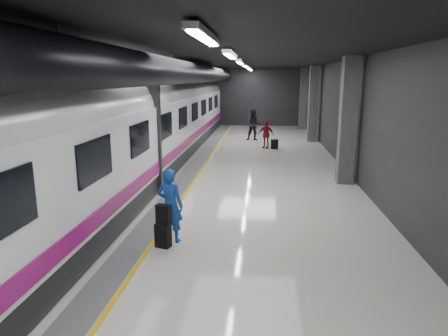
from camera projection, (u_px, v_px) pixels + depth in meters
name	position (u px, v px, depth m)	size (l,w,h in m)	color
ground	(214.00, 195.00, 13.13)	(40.00, 40.00, 0.00)	silver
platform_hall	(208.00, 85.00, 13.31)	(10.02, 40.02, 4.51)	black
train	(115.00, 131.00, 12.98)	(3.05, 38.00, 4.05)	black
traveler_main	(170.00, 205.00, 9.22)	(0.64, 0.42, 1.74)	blue
suitcase_main	(163.00, 235.00, 9.01)	(0.34, 0.21, 0.55)	black
shoulder_bag	(164.00, 214.00, 8.92)	(0.33, 0.18, 0.44)	black
traveler_far_a	(254.00, 125.00, 24.45)	(0.94, 0.73, 1.93)	black
traveler_far_b	(266.00, 134.00, 21.74)	(0.89, 0.37, 1.51)	maroon
suitcase_far	(274.00, 144.00, 21.65)	(0.35, 0.23, 0.52)	black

